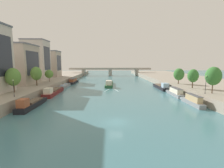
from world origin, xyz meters
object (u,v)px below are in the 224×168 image
object	(u,v)px
tree_right_by_lamp	(193,76)
tree_right_distant	(179,74)
barge_midriver	(109,84)
moored_boat_right_end	(193,100)
moored_boat_left_gap_after	(53,92)
bridge_far	(110,71)
moored_boat_right_gap_after	(161,87)
tree_left_by_lamp	(36,74)
lamppost_right_bank	(206,84)
moored_boat_left_lone	(31,104)
lamppost_left_bank	(14,87)
moored_boat_left_second	(74,81)
tree_right_past_mid	(213,76)
tree_left_end_of_row	(49,74)
moored_boat_left_far	(65,86)
tree_left_second	(13,77)
moored_boat_right_midway	(175,92)

from	to	relation	value
tree_right_by_lamp	tree_right_distant	xyz separation A→B (m)	(0.18, 10.89, -0.31)
barge_midriver	moored_boat_right_end	distance (m)	41.33
moored_boat_left_gap_after	bridge_far	size ratio (longest dim) A/B	0.24
moored_boat_right_gap_after	tree_left_by_lamp	size ratio (longest dim) A/B	2.22
tree_right_distant	lamppost_right_bank	xyz separation A→B (m)	(-1.70, -20.40, -1.09)
moored_boat_left_lone	tree_left_by_lamp	xyz separation A→B (m)	(-7.40, 19.98, 6.10)
moored_boat_left_gap_after	lamppost_left_bank	xyz separation A→B (m)	(-4.19, -15.42, 3.98)
moored_boat_left_second	tree_right_by_lamp	xyz separation A→B (m)	(46.63, -34.37, 5.57)
tree_left_by_lamp	barge_midriver	bearing A→B (deg)	32.81
moored_boat_right_gap_after	tree_right_distant	distance (m)	8.55
barge_midriver	moored_boat_right_end	xyz separation A→B (m)	(21.57, -35.26, 0.21)
moored_boat_right_gap_after	tree_right_past_mid	size ratio (longest dim) A/B	2.11
moored_boat_right_gap_after	tree_right_by_lamp	bearing A→B (deg)	-69.60
tree_left_end_of_row	lamppost_left_bank	distance (m)	31.09
tree_right_past_mid	lamppost_left_bank	bearing A→B (deg)	-176.60
moored_boat_left_lone	tree_right_distant	bearing A→B (deg)	27.21
moored_boat_right_gap_after	tree_right_by_lamp	distance (m)	16.45
barge_midriver	lamppost_left_bank	bearing A→B (deg)	-123.17
moored_boat_left_gap_after	moored_boat_right_gap_after	xyz separation A→B (m)	(41.44, 11.20, -0.03)
moored_boat_left_gap_after	moored_boat_right_gap_after	world-z (taller)	moored_boat_left_gap_after
tree_left_by_lamp	lamppost_left_bank	xyz separation A→B (m)	(2.92, -19.04, -2.10)
moored_boat_left_far	lamppost_left_bank	size ratio (longest dim) A/B	2.75
tree_right_distant	lamppost_left_bank	xyz separation A→B (m)	(-51.18, -23.08, -1.44)
moored_boat_left_far	tree_left_end_of_row	bearing A→B (deg)	179.27
tree_left_end_of_row	tree_right_past_mid	world-z (taller)	tree_right_past_mid
moored_boat_right_gap_after	moored_boat_left_far	bearing A→B (deg)	174.21
moored_boat_left_second	moored_boat_right_end	world-z (taller)	moored_boat_right_end
moored_boat_left_gap_after	tree_right_distant	size ratio (longest dim) A/B	2.73
moored_boat_left_gap_after	tree_left_end_of_row	bearing A→B (deg)	114.06
barge_midriver	tree_left_second	xyz separation A→B (m)	(-26.82, -30.69, 6.04)
lamppost_left_bank	moored_boat_right_gap_after	bearing A→B (deg)	30.27
moored_boat_left_second	tree_left_by_lamp	xyz separation A→B (m)	(-7.29, -27.51, 5.92)
tree_right_past_mid	lamppost_right_bank	world-z (taller)	tree_right_past_mid
moored_boat_left_lone	moored_boat_left_far	xyz separation A→B (m)	(-0.62, 31.80, -0.26)
barge_midriver	moored_boat_left_lone	size ratio (longest dim) A/B	1.52
moored_boat_left_gap_after	tree_left_by_lamp	bearing A→B (deg)	153.03
moored_boat_right_end	tree_left_end_of_row	xyz separation A→B (m)	(-47.95, 30.03, 4.90)
moored_boat_left_far	tree_right_by_lamp	size ratio (longest dim) A/B	1.86
moored_boat_left_far	tree_right_past_mid	distance (m)	55.67
barge_midriver	lamppost_right_bank	xyz separation A→B (m)	(25.84, -33.50, 4.34)
moored_boat_left_second	moored_boat_right_end	distance (m)	61.25
tree_right_distant	tree_right_past_mid	bearing A→B (deg)	-88.74
tree_left_second	tree_left_by_lamp	distance (m)	13.56
barge_midriver	moored_boat_right_midway	world-z (taller)	barge_midriver
barge_midriver	moored_boat_left_far	size ratio (longest dim) A/B	1.68
moored_boat_right_midway	lamppost_right_bank	distance (m)	11.40
moored_boat_left_far	tree_left_end_of_row	world-z (taller)	tree_left_end_of_row
barge_midriver	moored_boat_left_far	distance (m)	20.49
moored_boat_right_end	tree_right_by_lamp	world-z (taller)	tree_right_by_lamp
tree_left_end_of_row	tree_right_past_mid	xyz separation A→B (m)	(54.36, -27.88, 1.29)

